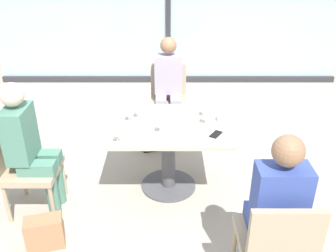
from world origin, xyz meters
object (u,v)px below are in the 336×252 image
at_px(wine_glass_0, 128,109).
at_px(person_near_window, 168,83).
at_px(person_side_end, 28,144).
at_px(person_front_right, 275,205).
at_px(wine_glass_3, 205,105).
at_px(wine_glass_1, 137,106).
at_px(dining_table_main, 168,141).
at_px(handbag_1, 154,138).
at_px(chair_near_window, 168,95).
at_px(wine_glass_2, 206,112).
at_px(wine_glass_5, 159,120).
at_px(chair_side_end, 20,163).
at_px(handbag_2, 44,233).
at_px(wine_glass_4, 116,130).
at_px(chair_front_right, 275,240).
at_px(cell_phone_on_table, 215,134).
at_px(coffee_cup, 221,117).

bearing_deg(wine_glass_0, person_near_window, 71.80).
bearing_deg(person_side_end, person_front_right, -23.37).
bearing_deg(wine_glass_3, wine_glass_1, -177.14).
distance_m(wine_glass_0, wine_glass_1, 0.11).
relative_size(dining_table_main, handbag_1, 3.78).
height_order(chair_near_window, wine_glass_2, wine_glass_2).
relative_size(wine_glass_2, wine_glass_5, 1.00).
relative_size(chair_side_end, person_near_window, 0.69).
bearing_deg(wine_glass_1, chair_near_window, 75.74).
xyz_separation_m(wine_glass_1, handbag_2, (-0.72, -0.94, -0.72)).
bearing_deg(wine_glass_4, person_side_end, 176.51).
xyz_separation_m(person_side_end, wine_glass_2, (1.57, 0.31, 0.16)).
distance_m(chair_front_right, wine_glass_1, 1.76).
relative_size(chair_near_window, handbag_1, 2.90).
height_order(wine_glass_3, handbag_2, wine_glass_3).
bearing_deg(chair_front_right, wine_glass_3, 104.00).
xyz_separation_m(dining_table_main, person_side_end, (-1.22, -0.34, 0.16)).
bearing_deg(chair_near_window, handbag_1, -108.91).
bearing_deg(wine_glass_5, wine_glass_2, 21.96).
bearing_deg(chair_front_right, person_near_window, 106.17).
bearing_deg(cell_phone_on_table, wine_glass_2, 142.03).
distance_m(wine_glass_3, cell_phone_on_table, 0.40).
xyz_separation_m(person_front_right, wine_glass_2, (-0.36, 1.15, 0.16)).
relative_size(dining_table_main, person_side_end, 0.90).
bearing_deg(wine_glass_3, wine_glass_0, -171.61).
height_order(dining_table_main, chair_near_window, chair_near_window).
height_order(person_near_window, wine_glass_4, person_near_window).
height_order(person_front_right, wine_glass_3, person_front_right).
relative_size(chair_side_end, person_side_end, 0.69).
distance_m(chair_near_window, wine_glass_4, 1.76).
relative_size(chair_front_right, wine_glass_3, 4.70).
relative_size(person_near_window, wine_glass_1, 6.81).
xyz_separation_m(wine_glass_4, coffee_cup, (0.94, 0.42, -0.09)).
xyz_separation_m(person_front_right, person_side_end, (-1.93, 0.84, 0.00)).
distance_m(person_side_end, wine_glass_1, 1.04).
distance_m(chair_near_window, cell_phone_on_table, 1.59).
height_order(person_near_window, coffee_cup, person_near_window).
xyz_separation_m(chair_front_right, wine_glass_4, (-1.15, 0.90, 0.37)).
height_order(dining_table_main, chair_side_end, chair_side_end).
distance_m(chair_near_window, wine_glass_3, 1.25).
height_order(wine_glass_5, cell_phone_on_table, wine_glass_5).
bearing_deg(chair_near_window, person_side_end, -126.97).
xyz_separation_m(wine_glass_5, handbag_1, (-0.10, 0.97, -0.72)).
height_order(cell_phone_on_table, handbag_2, cell_phone_on_table).
xyz_separation_m(cell_phone_on_table, handbag_1, (-0.60, 1.00, -0.59)).
height_order(person_near_window, wine_glass_0, person_near_window).
bearing_deg(handbag_2, chair_side_end, 107.20).
relative_size(person_side_end, wine_glass_1, 6.81).
xyz_separation_m(person_front_right, handbag_1, (-0.89, 1.95, -0.56)).
bearing_deg(wine_glass_0, person_side_end, -156.38).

